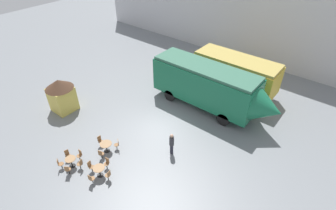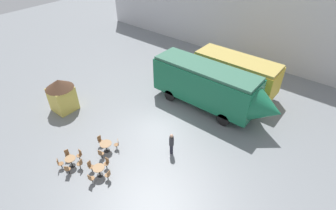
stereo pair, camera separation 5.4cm
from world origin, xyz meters
name	(u,v)px [view 1 (the left image)]	position (x,y,z in m)	size (l,w,h in m)	color
ground_plane	(159,126)	(0.00, 0.00, 0.00)	(80.00, 80.00, 0.00)	gray
backdrop_wall	(251,22)	(0.00, 15.48, 4.50)	(44.00, 0.15, 9.00)	silver
passenger_coach_vintage	(235,72)	(2.20, 8.41, 2.12)	(7.73, 2.88, 3.54)	gold
streamlined_locomotive	(213,87)	(2.00, 4.67, 2.28)	(11.22, 2.84, 3.92)	#196B47
cafe_table_near	(71,161)	(-1.95, -6.94, 0.53)	(0.71, 0.71, 0.73)	black
cafe_table_mid	(106,145)	(-1.19, -4.51, 0.57)	(0.85, 0.85, 0.73)	black
cafe_table_far	(99,170)	(0.18, -6.26, 0.56)	(0.77, 0.77, 0.75)	black
cafe_chair_0	(67,154)	(-2.65, -6.74, 0.51)	(0.39, 0.37, 0.87)	black
cafe_chair_1	(60,163)	(-2.35, -7.55, 0.51)	(0.40, 0.40, 0.87)	black
cafe_chair_2	(68,169)	(-1.50, -7.52, 0.51)	(0.40, 0.41, 0.87)	black
cafe_chair_3	(80,164)	(-1.26, -6.69, 0.51)	(0.39, 0.37, 0.87)	black
cafe_chair_4	(80,154)	(-1.98, -6.21, 0.51)	(0.36, 0.36, 0.87)	black
cafe_chair_5	(117,144)	(-0.71, -3.87, 0.51)	(0.40, 0.40, 0.87)	black
cafe_chair_6	(100,140)	(-1.98, -4.42, 0.51)	(0.37, 0.36, 0.87)	black
cafe_chair_7	(101,154)	(-0.88, -5.25, 0.51)	(0.38, 0.40, 0.87)	black
cafe_chair_8	(107,162)	(0.06, -5.51, 0.51)	(0.36, 0.37, 0.87)	black
cafe_chair_9	(90,166)	(-0.57, -6.38, 0.51)	(0.37, 0.36, 0.87)	black
cafe_chair_10	(91,179)	(0.30, -7.01, 0.51)	(0.36, 0.37, 0.87)	black
cafe_chair_11	(108,175)	(0.93, -6.14, 0.51)	(0.37, 0.36, 0.87)	black
visitor_person	(172,143)	(2.62, -1.72, 0.99)	(0.34, 0.34, 1.81)	#262633
ticket_kiosk	(61,94)	(-7.95, -3.48, 1.67)	(2.34, 2.34, 3.00)	#DBC151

